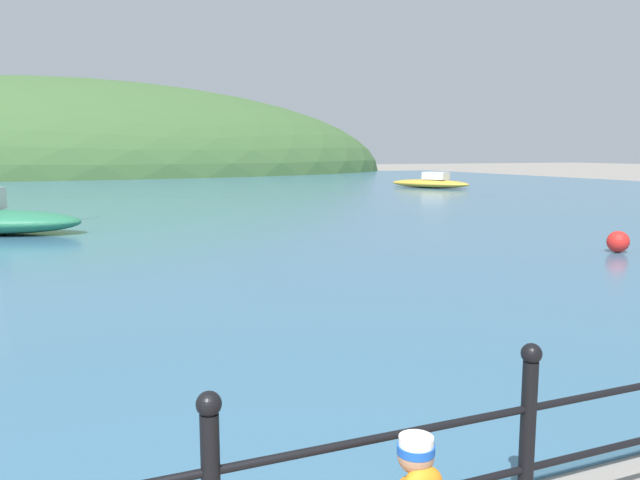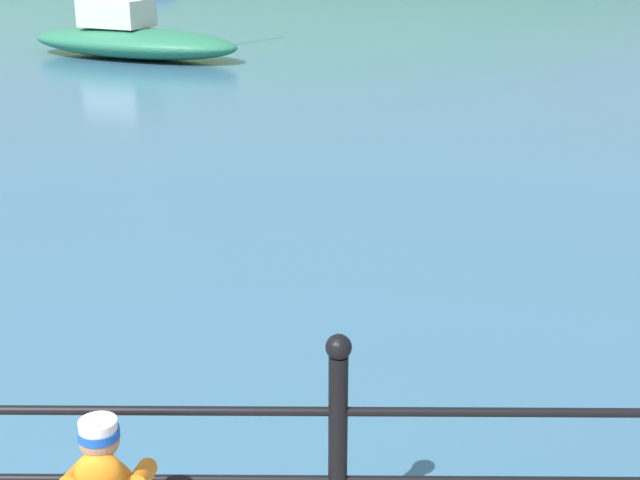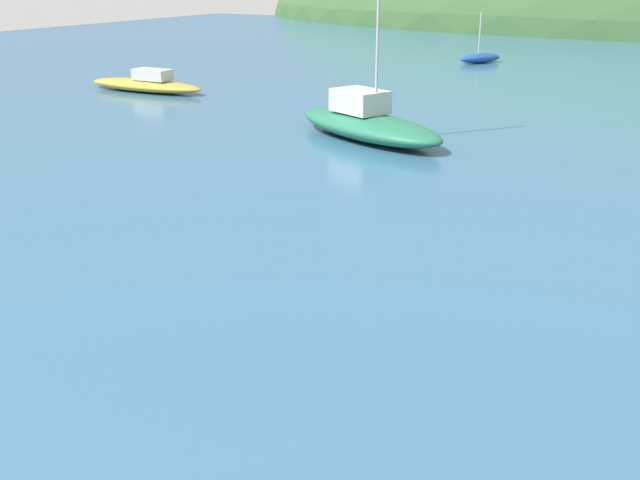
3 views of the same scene
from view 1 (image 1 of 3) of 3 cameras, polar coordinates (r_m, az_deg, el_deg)
name	(u,v)px [view 1 (image 1 of 3)]	position (r m, az deg, el deg)	size (l,w,h in m)	color
water	(63,197)	(33.26, -22.42, 3.63)	(80.00, 60.00, 0.10)	#386684
far_hillside	(60,174)	(70.41, -22.65, 5.61)	(71.48, 39.31, 19.30)	#3D6033
boat_green_fishing	(431,183)	(38.62, 10.07, 5.19)	(4.05, 5.22, 0.97)	gold
mooring_buoy	(618,242)	(15.08, 25.60, -0.14)	(0.47, 0.47, 0.47)	red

